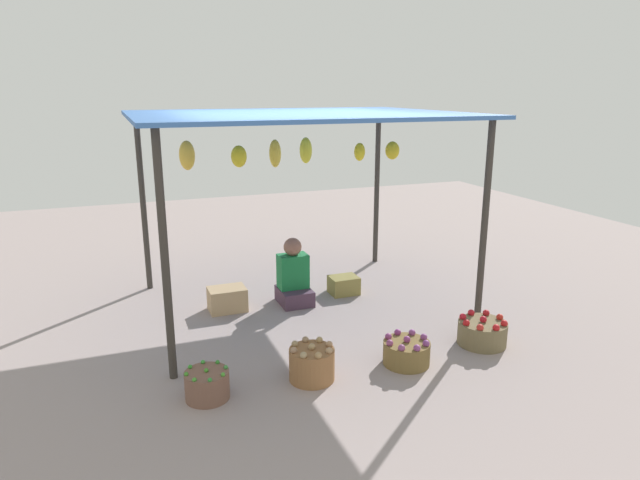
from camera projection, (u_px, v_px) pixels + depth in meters
ground_plane at (300, 305)px, 6.53m from camera, size 14.00×14.00×0.00m
market_stall_structure at (296, 127)px, 6.01m from camera, size 3.46×2.73×2.19m
vendor_person at (294, 278)px, 6.53m from camera, size 0.36×0.44×0.78m
basket_green_chilies at (207, 385)px, 4.53m from camera, size 0.36×0.36×0.26m
basket_potatoes at (312, 364)px, 4.82m from camera, size 0.39×0.39×0.34m
basket_purple_onions at (406, 352)px, 5.11m from camera, size 0.43×0.43×0.27m
basket_red_apples at (482, 332)px, 5.50m from camera, size 0.47×0.47×0.29m
wooden_crate_near_vendor at (227, 299)px, 6.33m from camera, size 0.41×0.30×0.27m
wooden_crate_stacked_rear at (344, 285)px, 6.86m from camera, size 0.34×0.27×0.22m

